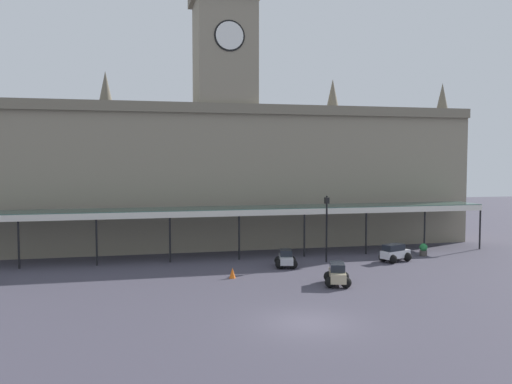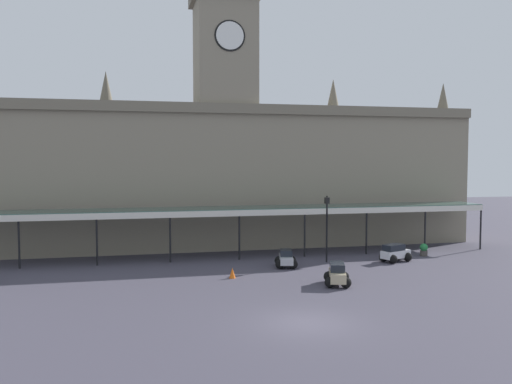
# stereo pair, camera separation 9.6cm
# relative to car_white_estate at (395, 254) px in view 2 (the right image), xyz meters

# --- Properties ---
(ground_plane) EXTENTS (140.00, 140.00, 0.00)m
(ground_plane) POSITION_rel_car_white_estate_xyz_m (-10.83, -12.45, -0.56)
(ground_plane) COLOR #43404D
(station_building) EXTENTS (42.76, 5.59, 21.40)m
(station_building) POSITION_rel_car_white_estate_xyz_m (-10.83, 9.52, 6.28)
(station_building) COLOR gray
(station_building) RESTS_ON ground
(entrance_canopy) EXTENTS (40.56, 3.26, 3.73)m
(entrance_canopy) POSITION_rel_car_white_estate_xyz_m (-10.83, 4.61, 3.02)
(entrance_canopy) COLOR #38564C
(entrance_canopy) RESTS_ON ground
(car_white_estate) EXTENTS (2.42, 2.04, 1.27)m
(car_white_estate) POSITION_rel_car_white_estate_xyz_m (0.00, 0.00, 0.00)
(car_white_estate) COLOR silver
(car_white_estate) RESTS_ON ground
(car_silver_sedan) EXTENTS (1.79, 2.19, 1.19)m
(car_silver_sedan) POSITION_rel_car_white_estate_xyz_m (-8.24, -0.11, -0.06)
(car_silver_sedan) COLOR #B2B5BA
(car_silver_sedan) RESTS_ON ground
(car_beige_estate) EXTENTS (1.97, 2.42, 1.27)m
(car_beige_estate) POSITION_rel_car_white_estate_xyz_m (-6.74, -5.81, 0.00)
(car_beige_estate) COLOR tan
(car_beige_estate) RESTS_ON ground
(victorian_lamppost) EXTENTS (0.30, 0.30, 4.80)m
(victorian_lamppost) POSITION_rel_car_white_estate_xyz_m (-4.90, 0.93, 2.43)
(victorian_lamppost) COLOR black
(victorian_lamppost) RESTS_ON ground
(traffic_cone) EXTENTS (0.40, 0.40, 0.65)m
(traffic_cone) POSITION_rel_car_white_estate_xyz_m (-12.46, -2.72, -0.24)
(traffic_cone) COLOR orange
(traffic_cone) RESTS_ON ground
(planter_by_canopy) EXTENTS (0.60, 0.60, 0.96)m
(planter_by_canopy) POSITION_rel_car_white_estate_xyz_m (3.21, 1.58, -0.07)
(planter_by_canopy) COLOR #47423D
(planter_by_canopy) RESTS_ON ground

